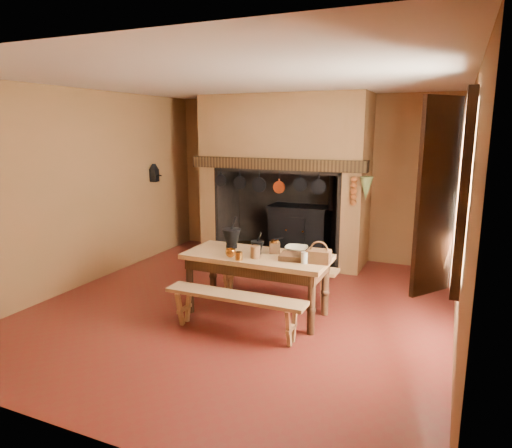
{
  "coord_description": "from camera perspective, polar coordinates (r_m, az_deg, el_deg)",
  "views": [
    {
      "loc": [
        2.38,
        -4.99,
        2.25
      ],
      "look_at": [
        0.06,
        0.3,
        1.04
      ],
      "focal_mm": 32.0,
      "sensor_mm": 36.0,
      "label": 1
    }
  ],
  "objects": [
    {
      "name": "herb_bunch",
      "position": [
        6.94,
        13.6,
        4.34
      ],
      "size": [
        0.2,
        0.2,
        0.35
      ],
      "primitive_type": "cone",
      "rotation": [
        3.14,
        0.0,
        0.0
      ],
      "color": "#4C582A",
      "rests_on": "chimney_breast"
    },
    {
      "name": "onion_string",
      "position": [
        6.98,
        12.12,
        4.04
      ],
      "size": [
        0.12,
        0.1,
        0.46
      ],
      "primitive_type": null,
      "color": "#9B441C",
      "rests_on": "chimney_breast"
    },
    {
      "name": "coffee_grinder",
      "position": [
        5.57,
        2.35,
        -2.86
      ],
      "size": [
        0.19,
        0.17,
        0.2
      ],
      "rotation": [
        0.0,
        0.0,
        0.41
      ],
      "color": "#361E11",
      "rests_on": "work_table"
    },
    {
      "name": "iron_range",
      "position": [
        8.02,
        5.52,
        -0.9
      ],
      "size": [
        1.12,
        0.55,
        1.6
      ],
      "color": "black",
      "rests_on": "floor"
    },
    {
      "name": "hanging_pans",
      "position": [
        7.38,
        1.9,
        4.94
      ],
      "size": [
        1.92,
        0.29,
        0.27
      ],
      "color": "black",
      "rests_on": "chimney_breast"
    },
    {
      "name": "ceiling",
      "position": [
        5.55,
        -1.87,
        17.55
      ],
      "size": [
        5.5,
        5.5,
        0.0
      ],
      "primitive_type": "plane",
      "rotation": [
        3.14,
        0.0,
        0.0
      ],
      "color": "silver",
      "rests_on": "back_wall"
    },
    {
      "name": "wooden_tray",
      "position": [
        5.31,
        5.04,
        -4.11
      ],
      "size": [
        0.4,
        0.31,
        0.06
      ],
      "primitive_type": "cube",
      "rotation": [
        0.0,
        0.0,
        0.14
      ],
      "color": "#361E11",
      "rests_on": "work_table"
    },
    {
      "name": "wall_front",
      "position": [
        3.37,
        -22.29,
        -3.63
      ],
      "size": [
        5.0,
        0.02,
        2.8
      ],
      "primitive_type": "cube",
      "color": "brown",
      "rests_on": "floor"
    },
    {
      "name": "window",
      "position": [
        4.62,
        23.22,
        4.08
      ],
      "size": [
        0.39,
        1.75,
        1.76
      ],
      "color": "white",
      "rests_on": "wall_right"
    },
    {
      "name": "wall_left",
      "position": [
        7.03,
        -20.57,
        4.18
      ],
      "size": [
        0.02,
        5.5,
        2.8
      ],
      "primitive_type": "cube",
      "color": "brown",
      "rests_on": "floor"
    },
    {
      "name": "mortar_small",
      "position": [
        5.49,
        0.17,
        -2.88
      ],
      "size": [
        0.16,
        0.16,
        0.28
      ],
      "rotation": [
        0.0,
        0.0,
        0.1
      ],
      "color": "black",
      "rests_on": "work_table"
    },
    {
      "name": "brass_mug_a",
      "position": [
        5.27,
        -2.16,
        -4.02
      ],
      "size": [
        0.1,
        0.1,
        0.1
      ],
      "primitive_type": "cylinder",
      "rotation": [
        0.0,
        0.0,
        0.24
      ],
      "color": "#B17228",
      "rests_on": "work_table"
    },
    {
      "name": "work_table",
      "position": [
        5.55,
        0.14,
        -5.0
      ],
      "size": [
        1.75,
        0.78,
        0.76
      ],
      "color": "#AF8050",
      "rests_on": "floor"
    },
    {
      "name": "back_wall",
      "position": [
        8.14,
        6.6,
        5.81
      ],
      "size": [
        5.0,
        0.02,
        2.8
      ],
      "primitive_type": "cube",
      "color": "brown",
      "rests_on": "floor"
    },
    {
      "name": "bench_back",
      "position": [
        6.15,
        2.35,
        -6.03
      ],
      "size": [
        1.7,
        0.3,
        0.48
      ],
      "color": "#AF8050",
      "rests_on": "floor"
    },
    {
      "name": "brass_mug_b",
      "position": [
        5.75,
        2.04,
        -2.72
      ],
      "size": [
        0.08,
        0.08,
        0.08
      ],
      "primitive_type": "cylinder",
      "rotation": [
        0.0,
        0.0,
        -0.04
      ],
      "color": "#B17228",
      "rests_on": "work_table"
    },
    {
      "name": "glass_jar",
      "position": [
        5.16,
        6.06,
        -4.23
      ],
      "size": [
        0.1,
        0.1,
        0.13
      ],
      "primitive_type": "cylinder",
      "rotation": [
        0.0,
        0.0,
        0.39
      ],
      "color": "beige",
      "rests_on": "work_table"
    },
    {
      "name": "mortar_large",
      "position": [
        5.79,
        -3.08,
        -1.66
      ],
      "size": [
        0.24,
        0.24,
        0.41
      ],
      "rotation": [
        0.0,
        0.0,
        0.11
      ],
      "color": "black",
      "rests_on": "work_table"
    },
    {
      "name": "wall_coffee_mill",
      "position": [
        8.14,
        -12.61,
        6.43
      ],
      "size": [
        0.23,
        0.16,
        0.31
      ],
      "color": "black",
      "rests_on": "wall_left"
    },
    {
      "name": "bench_front",
      "position": [
        5.12,
        -2.65,
        -9.99
      ],
      "size": [
        1.63,
        0.29,
        0.46
      ],
      "color": "#AF8050",
      "rests_on": "floor"
    },
    {
      "name": "brass_cup",
      "position": [
        5.41,
        -3.2,
        -3.63
      ],
      "size": [
        0.14,
        0.14,
        0.09
      ],
      "primitive_type": "imported",
      "rotation": [
        0.0,
        0.0,
        -0.23
      ],
      "color": "#B17228",
      "rests_on": "work_table"
    },
    {
      "name": "wall_right",
      "position": [
        5.06,
        24.72,
        1.11
      ],
      "size": [
        0.02,
        5.5,
        2.8
      ],
      "primitive_type": "cube",
      "color": "brown",
      "rests_on": "floor"
    },
    {
      "name": "chimney_breast",
      "position": [
        7.79,
        3.57,
        8.63
      ],
      "size": [
        2.95,
        0.96,
        2.8
      ],
      "color": "brown",
      "rests_on": "floor"
    },
    {
      "name": "mixing_bowl",
      "position": [
        5.63,
        5.06,
        -3.15
      ],
      "size": [
        0.32,
        0.32,
        0.07
      ],
      "primitive_type": "imported",
      "rotation": [
        0.0,
        0.0,
        0.14
      ],
      "color": "#B1A888",
      "rests_on": "work_table"
    },
    {
      "name": "wicker_basket",
      "position": [
        5.21,
        7.85,
        -3.93
      ],
      "size": [
        0.27,
        0.21,
        0.25
      ],
      "rotation": [
        0.0,
        0.0,
        0.07
      ],
      "color": "#523118",
      "rests_on": "work_table"
    },
    {
      "name": "floor",
      "position": [
        5.97,
        -1.69,
        -10.28
      ],
      "size": [
        5.5,
        5.5,
        0.0
      ],
      "primitive_type": "plane",
      "color": "#5E1C16",
      "rests_on": "ground"
    },
    {
      "name": "hearth_pans",
      "position": [
        8.27,
        -1.69,
        -3.24
      ],
      "size": [
        0.51,
        0.62,
        0.2
      ],
      "color": "#B17228",
      "rests_on": "floor"
    },
    {
      "name": "stoneware_crock",
      "position": [
        5.35,
        -0.09,
        -3.51
      ],
      "size": [
        0.13,
        0.13,
        0.14
      ],
      "primitive_type": "cylinder",
      "rotation": [
        0.0,
        0.0,
        -0.16
      ],
      "color": "brown",
      "rests_on": "work_table"
    }
  ]
}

